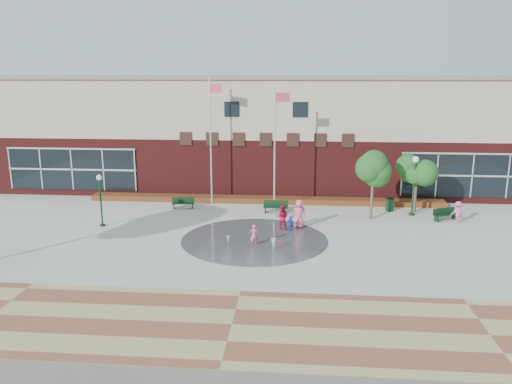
# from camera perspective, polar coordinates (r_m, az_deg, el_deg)

# --- Properties ---
(ground) EXTENTS (120.00, 120.00, 0.00)m
(ground) POSITION_cam_1_polar(r_m,az_deg,el_deg) (25.95, -0.75, -7.63)
(ground) COLOR #666056
(ground) RESTS_ON ground
(plaza_concrete) EXTENTS (46.00, 18.00, 0.01)m
(plaza_concrete) POSITION_cam_1_polar(r_m,az_deg,el_deg) (29.71, -0.00, -4.88)
(plaza_concrete) COLOR #A8A8A0
(plaza_concrete) RESTS_ON ground
(paver_band) EXTENTS (46.00, 6.00, 0.01)m
(paver_band) POSITION_cam_1_polar(r_m,az_deg,el_deg) (19.61, -2.80, -14.90)
(paver_band) COLOR brown
(paver_band) RESTS_ON ground
(splash_pad) EXTENTS (8.40, 8.40, 0.01)m
(splash_pad) POSITION_cam_1_polar(r_m,az_deg,el_deg) (28.76, -0.17, -5.50)
(splash_pad) COLOR #383A3D
(splash_pad) RESTS_ON ground
(library_building) EXTENTS (44.40, 10.40, 9.20)m
(library_building) POSITION_cam_1_polar(r_m,az_deg,el_deg) (41.93, 1.56, 6.95)
(library_building) COLOR #521717
(library_building) RESTS_ON ground
(flower_bed) EXTENTS (26.00, 1.20, 0.40)m
(flower_bed) POSITION_cam_1_polar(r_m,az_deg,el_deg) (36.98, 0.99, -1.23)
(flower_bed) COLOR maroon
(flower_bed) RESTS_ON ground
(flagpole_left) EXTENTS (1.00, 0.47, 9.11)m
(flagpole_left) POSITION_cam_1_polar(r_m,az_deg,el_deg) (35.86, -5.15, 6.52)
(flagpole_left) COLOR silver
(flagpole_left) RESTS_ON ground
(flagpole_right) EXTENTS (1.06, 0.17, 8.60)m
(flagpole_right) POSITION_cam_1_polar(r_m,az_deg,el_deg) (33.53, 2.24, 5.63)
(flagpole_right) COLOR silver
(flagpole_right) RESTS_ON ground
(lamp_left) EXTENTS (0.35, 0.35, 3.30)m
(lamp_left) POSITION_cam_1_polar(r_m,az_deg,el_deg) (32.21, -17.36, -0.28)
(lamp_left) COLOR #12311A
(lamp_left) RESTS_ON ground
(lamp_right) EXTENTS (0.43, 0.43, 4.04)m
(lamp_right) POSITION_cam_1_polar(r_m,az_deg,el_deg) (34.64, 17.63, 1.41)
(lamp_right) COLOR #12311A
(lamp_right) RESTS_ON ground
(bench_left) EXTENTS (1.61, 0.65, 0.79)m
(bench_left) POSITION_cam_1_polar(r_m,az_deg,el_deg) (35.65, -8.32, -1.50)
(bench_left) COLOR #12311A
(bench_left) RESTS_ON ground
(bench_mid) EXTENTS (1.71, 0.50, 0.86)m
(bench_mid) POSITION_cam_1_polar(r_m,az_deg,el_deg) (34.19, 2.27, -1.97)
(bench_mid) COLOR #12311A
(bench_mid) RESTS_ON ground
(bench_right) EXTENTS (1.70, 1.08, 0.83)m
(bench_right) POSITION_cam_1_polar(r_m,az_deg,el_deg) (34.61, 20.80, -2.67)
(bench_right) COLOR #12311A
(bench_right) RESTS_ON ground
(trash_can) EXTENTS (0.57, 0.57, 0.93)m
(trash_can) POSITION_cam_1_polar(r_m,az_deg,el_deg) (35.81, 15.03, -1.40)
(trash_can) COLOR #12311A
(trash_can) RESTS_ON ground
(tree_mid) EXTENTS (2.59, 2.59, 4.37)m
(tree_mid) POSITION_cam_1_polar(r_m,az_deg,el_deg) (33.00, 13.25, 2.31)
(tree_mid) COLOR #433328
(tree_mid) RESTS_ON ground
(tree_small_right) EXTENTS (2.36, 2.36, 4.03)m
(tree_small_right) POSITION_cam_1_polar(r_m,az_deg,el_deg) (35.49, 17.92, 2.37)
(tree_small_right) COLOR #433328
(tree_small_right) RESTS_ON ground
(water_jet_a) EXTENTS (0.31, 0.31, 0.60)m
(water_jet_a) POSITION_cam_1_polar(r_m,az_deg,el_deg) (27.28, 2.00, -6.58)
(water_jet_a) COLOR white
(water_jet_a) RESTS_ON ground
(water_jet_b) EXTENTS (0.19, 0.19, 0.42)m
(water_jet_b) POSITION_cam_1_polar(r_m,az_deg,el_deg) (28.22, -3.19, -5.90)
(water_jet_b) COLOR white
(water_jet_b) RESTS_ON ground
(child_splash) EXTENTS (0.51, 0.40, 1.21)m
(child_splash) POSITION_cam_1_polar(r_m,az_deg,el_deg) (27.67, -0.24, -4.95)
(child_splash) COLOR #D84F99
(child_splash) RESTS_ON ground
(adult_red) EXTENTS (0.85, 0.71, 1.57)m
(adult_red) POSITION_cam_1_polar(r_m,az_deg,el_deg) (30.48, 3.01, -2.89)
(adult_red) COLOR #B50F35
(adult_red) RESTS_ON ground
(adult_pink) EXTENTS (0.93, 0.65, 1.80)m
(adult_pink) POSITION_cam_1_polar(r_m,az_deg,el_deg) (30.83, 4.96, -2.50)
(adult_pink) COLOR #E85778
(adult_pink) RESTS_ON ground
(child_blue) EXTENTS (0.60, 0.50, 0.96)m
(child_blue) POSITION_cam_1_polar(r_m,az_deg,el_deg) (30.23, 3.98, -3.64)
(child_blue) COLOR blue
(child_blue) RESTS_ON ground
(person_bench) EXTENTS (0.97, 0.64, 1.42)m
(person_bench) POSITION_cam_1_polar(r_m,az_deg,el_deg) (34.28, 22.07, -2.17)
(person_bench) COLOR #D85890
(person_bench) RESTS_ON ground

